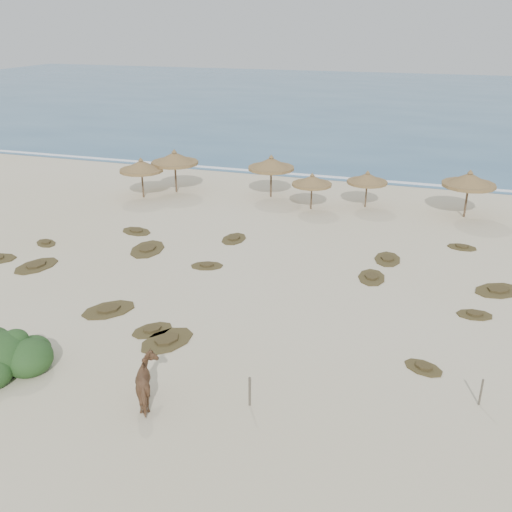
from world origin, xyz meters
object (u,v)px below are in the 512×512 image
Objects in this scene: palapa_0 at (141,167)px; horse at (148,383)px; palapa_1 at (175,159)px; bush at (0,356)px.

palapa_0 is 1.72× the size of horse.
palapa_1 is at bearing 49.64° from palapa_0.
palapa_0 is 24.32m from horse.
horse is at bearing -1.39° from bush.
palapa_1 reaches higher than horse.
bush is (-6.12, 0.15, -0.24)m from horse.
palapa_1 is 23.54m from bush.
palapa_0 is 21.94m from bush.
palapa_1 is 1.09× the size of bush.
palapa_1 is at bearing -97.19° from horse.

